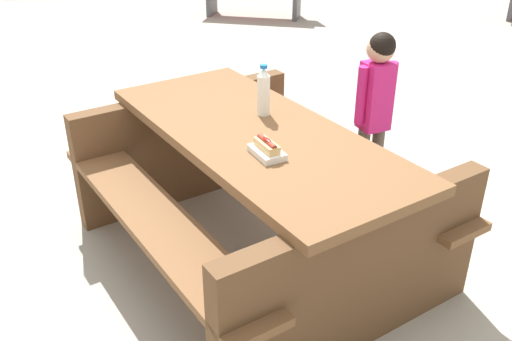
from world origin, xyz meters
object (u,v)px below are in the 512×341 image
(soda_bottle, at_px, (264,92))
(child_in_coat, at_px, (376,97))
(hotdog_tray, at_px, (267,149))
(picnic_table, at_px, (256,184))

(soda_bottle, xyz_separation_m, child_in_coat, (-0.11, 0.78, -0.19))
(soda_bottle, distance_m, hotdog_tray, 0.48)
(picnic_table, height_order, hotdog_tray, hotdog_tray)
(soda_bottle, bearing_deg, child_in_coat, 97.88)
(picnic_table, relative_size, soda_bottle, 7.47)
(picnic_table, bearing_deg, hotdog_tray, -14.82)
(picnic_table, distance_m, soda_bottle, 0.47)
(soda_bottle, distance_m, child_in_coat, 0.81)
(hotdog_tray, xyz_separation_m, child_in_coat, (-0.54, 0.97, -0.10))
(picnic_table, height_order, child_in_coat, child_in_coat)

